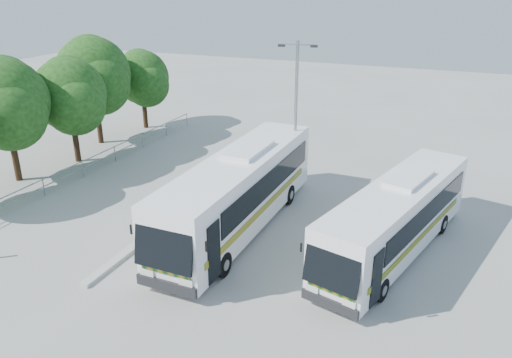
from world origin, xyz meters
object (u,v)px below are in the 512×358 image
at_px(tree_far_c, 70,95).
at_px(tree_far_d, 94,74).
at_px(tree_far_b, 6,102).
at_px(coach_adjacent, 396,218).
at_px(lamppost, 296,112).
at_px(tree_far_e, 143,78).
at_px(coach_main, 239,191).

relative_size(tree_far_c, tree_far_d, 0.88).
distance_m(tree_far_b, tree_far_d, 7.61).
bearing_deg(coach_adjacent, tree_far_d, 175.00).
relative_size(tree_far_d, lamppost, 0.92).
xyz_separation_m(tree_far_d, tree_far_e, (0.68, 4.50, -0.93)).
distance_m(tree_far_b, coach_main, 14.37).
xyz_separation_m(coach_main, lamppost, (0.91, 5.08, 2.52)).
bearing_deg(coach_adjacent, tree_far_b, -165.39).
distance_m(tree_far_d, tree_far_e, 4.65).
relative_size(tree_far_c, tree_far_e, 1.10).
xyz_separation_m(tree_far_e, lamppost, (14.63, -7.51, 0.52)).
xyz_separation_m(tree_far_b, lamppost, (15.02, 4.59, -0.16)).
xyz_separation_m(tree_far_c, lamppost, (14.12, 0.69, 0.15)).
relative_size(tree_far_e, coach_adjacent, 0.53).
bearing_deg(tree_far_d, tree_far_b, -87.77).
bearing_deg(tree_far_b, coach_main, -1.99).
relative_size(tree_far_d, coach_main, 0.59).
distance_m(coach_adjacent, lamppost, 8.07).
bearing_deg(coach_main, tree_far_d, 151.56).
relative_size(coach_main, lamppost, 1.56).
bearing_deg(tree_far_e, tree_far_c, -86.46).
distance_m(tree_far_e, coach_main, 18.73).
relative_size(tree_far_e, coach_main, 0.48).
xyz_separation_m(tree_far_c, coach_adjacent, (20.12, -3.96, -2.60)).
distance_m(tree_far_d, coach_main, 16.78).
height_order(tree_far_d, lamppost, lamppost).
bearing_deg(tree_far_c, tree_far_e, 93.54).
height_order(tree_far_c, coach_main, tree_far_c).
bearing_deg(coach_main, tree_far_e, 138.34).
relative_size(tree_far_e, lamppost, 0.74).
bearing_deg(tree_far_c, coach_main, -18.38).
xyz_separation_m(tree_far_e, coach_main, (13.72, -12.59, -2.01)).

